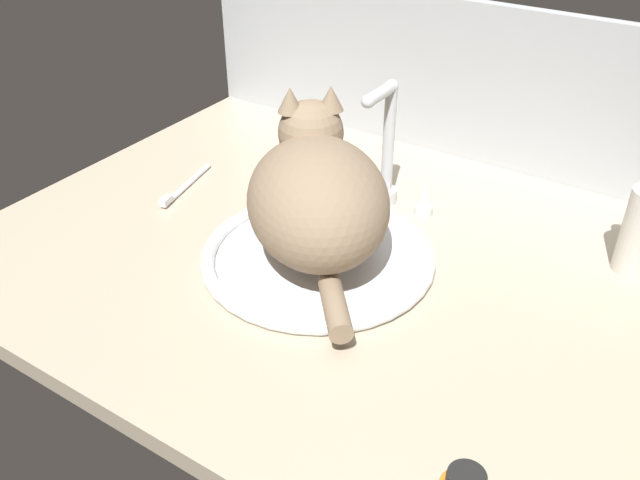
# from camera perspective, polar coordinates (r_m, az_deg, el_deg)

# --- Properties ---
(countertop) EXTENTS (1.08, 0.83, 0.03)m
(countertop) POSITION_cam_1_polar(r_m,az_deg,el_deg) (1.07, 0.72, -1.64)
(countertop) COLOR #B7A88E
(countertop) RESTS_ON ground
(backsplash_wall) EXTENTS (1.08, 0.02, 0.33)m
(backsplash_wall) POSITION_cam_1_polar(r_m,az_deg,el_deg) (1.35, 10.77, 12.48)
(backsplash_wall) COLOR #B2B7BC
(backsplash_wall) RESTS_ON ground
(sink_basin) EXTENTS (0.36, 0.36, 0.02)m
(sink_basin) POSITION_cam_1_polar(r_m,az_deg,el_deg) (1.04, 0.00, -1.42)
(sink_basin) COLOR white
(sink_basin) RESTS_ON countertop
(faucet) EXTENTS (0.17, 0.11, 0.22)m
(faucet) POSITION_cam_1_polar(r_m,az_deg,el_deg) (1.15, 5.65, 6.68)
(faucet) COLOR silver
(faucet) RESTS_ON countertop
(cat) EXTENTS (0.34, 0.35, 0.22)m
(cat) POSITION_cam_1_polar(r_m,az_deg,el_deg) (1.00, -0.12, 3.94)
(cat) COLOR #8C755B
(cat) RESTS_ON sink_basin
(toothbrush) EXTENTS (0.05, 0.17, 0.02)m
(toothbrush) POSITION_cam_1_polar(r_m,az_deg,el_deg) (1.26, -11.19, 4.47)
(toothbrush) COLOR silver
(toothbrush) RESTS_ON countertop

